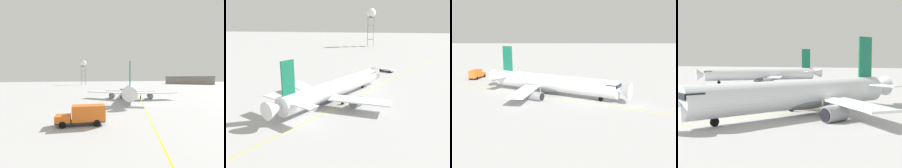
{
  "view_description": "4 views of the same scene",
  "coord_description": "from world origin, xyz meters",
  "views": [
    {
      "loc": [
        -49.1,
        23.76,
        7.35
      ],
      "look_at": [
        19.79,
        -2.52,
        4.67
      ],
      "focal_mm": 25.82,
      "sensor_mm": 36.0,
      "label": 1
    },
    {
      "loc": [
        -51.94,
        -12.85,
        19.51
      ],
      "look_at": [
        0.7,
        -4.74,
        4.83
      ],
      "focal_mm": 38.15,
      "sensor_mm": 36.0,
      "label": 2
    },
    {
      "loc": [
        7.08,
        -67.52,
        15.75
      ],
      "look_at": [
        6.09,
        0.2,
        2.01
      ],
      "focal_mm": 41.21,
      "sensor_mm": 36.0,
      "label": 3
    },
    {
      "loc": [
        47.15,
        14.31,
        7.98
      ],
      "look_at": [
        0.35,
        -6.18,
        4.29
      ],
      "focal_mm": 53.08,
      "sensor_mm": 36.0,
      "label": 4
    }
  ],
  "objects": [
    {
      "name": "taxiway_centreline",
      "position": [
        6.34,
        -8.85,
        0.0
      ],
      "size": [
        154.63,
        79.98,
        0.01
      ],
      "rotation": [
        0.0,
        0.0,
        5.81
      ],
      "color": "yellow",
      "rests_on": "ground_plane"
    },
    {
      "name": "catering_truck_truck",
      "position": [
        -24.17,
        18.93,
        1.66
      ],
      "size": [
        3.66,
        7.84,
        3.1
      ],
      "rotation": [
        0.0,
        0.0,
        1.41
      ],
      "color": "#232326",
      "rests_on": "ground_plane"
    },
    {
      "name": "ground_plane",
      "position": [
        0.0,
        0.0,
        0.0
      ],
      "size": [
        600.0,
        600.0,
        0.0
      ],
      "primitive_type": "plane",
      "color": "#B2B2B2"
    },
    {
      "name": "airliner_main",
      "position": [
        3.04,
        -3.45,
        2.89
      ],
      "size": [
        36.97,
        28.39,
        11.93
      ],
      "rotation": [
        0.0,
        0.0,
        5.79
      ],
      "color": "silver",
      "rests_on": "ground_plane"
    }
  ]
}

